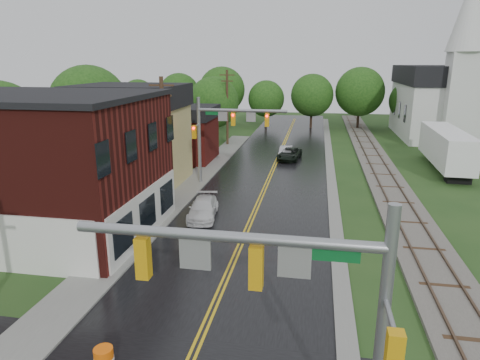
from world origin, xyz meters
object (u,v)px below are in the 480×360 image
(traffic_signal_far, at_px, (224,125))
(pickup_white, at_px, (203,209))
(tree_left_b, at_px, (91,107))
(suv_dark, at_px, (289,154))
(brick_building, at_px, (31,165))
(traffic_signal_near, at_px, (288,291))
(sedan_silver, at_px, (286,152))
(utility_pole_b, at_px, (164,138))
(tree_left_c, at_px, (160,111))
(church, at_px, (443,94))
(utility_pole_c, at_px, (227,106))
(tree_left_a, at_px, (0,128))
(tree_left_e, at_px, (214,104))
(semi_trailer, at_px, (446,147))

(traffic_signal_far, height_order, pickup_white, traffic_signal_far)
(tree_left_b, xyz_separation_m, suv_dark, (19.11, 5.22, -5.11))
(pickup_white, bearing_deg, brick_building, -163.77)
(traffic_signal_near, height_order, sedan_silver, traffic_signal_near)
(tree_left_b, distance_m, suv_dark, 20.45)
(tree_left_b, relative_size, sedan_silver, 2.60)
(tree_left_b, bearing_deg, pickup_white, -41.39)
(brick_building, relative_size, utility_pole_b, 1.59)
(utility_pole_b, bearing_deg, suv_dark, 61.93)
(tree_left_b, relative_size, tree_left_c, 1.27)
(suv_dark, distance_m, pickup_white, 18.67)
(traffic_signal_far, distance_m, sedan_silver, 12.57)
(pickup_white, bearing_deg, traffic_signal_near, -75.59)
(church, bearing_deg, sedan_silver, -140.63)
(traffic_signal_near, relative_size, sedan_silver, 1.97)
(utility_pole_b, height_order, utility_pole_c, same)
(brick_building, relative_size, tree_left_c, 1.87)
(traffic_signal_near, relative_size, tree_left_a, 0.85)
(utility_pole_b, distance_m, utility_pole_c, 22.00)
(tree_left_c, relative_size, tree_left_e, 0.94)
(utility_pole_b, xyz_separation_m, tree_left_a, (-13.05, -0.10, 0.39))
(semi_trailer, bearing_deg, tree_left_e, 157.22)
(utility_pole_c, bearing_deg, church, 19.97)
(brick_building, xyz_separation_m, tree_left_c, (-1.36, 24.90, 0.36))
(utility_pole_b, relative_size, pickup_white, 2.11)
(tree_left_c, xyz_separation_m, sedan_silver, (14.65, -1.91, -3.90))
(utility_pole_c, distance_m, pickup_white, 25.60)
(brick_building, bearing_deg, semi_trailer, 35.71)
(traffic_signal_far, height_order, utility_pole_b, utility_pole_b)
(utility_pole_b, relative_size, tree_left_e, 1.10)
(tree_left_a, relative_size, suv_dark, 1.98)
(tree_left_c, xyz_separation_m, semi_trailer, (29.84, -4.43, -2.25))
(church, height_order, utility_pole_b, church)
(tree_left_b, distance_m, tree_left_c, 9.03)
(traffic_signal_far, bearing_deg, traffic_signal_near, -74.48)
(tree_left_c, distance_m, semi_trailer, 30.25)
(tree_left_a, bearing_deg, semi_trailer, 20.74)
(brick_building, height_order, traffic_signal_far, brick_building)
(church, xyz_separation_m, tree_left_c, (-33.85, -13.84, -1.32))
(traffic_signal_far, bearing_deg, tree_left_b, 161.19)
(traffic_signal_near, xyz_separation_m, tree_left_e, (-12.32, 43.90, -0.16))
(traffic_signal_far, xyz_separation_m, sedan_silver, (4.27, 10.99, -4.36))
(utility_pole_b, distance_m, semi_trailer, 26.58)
(utility_pole_c, height_order, sedan_silver, utility_pole_c)
(utility_pole_b, bearing_deg, tree_left_c, 111.49)
(traffic_signal_near, bearing_deg, semi_trailer, 69.50)
(traffic_signal_far, relative_size, tree_left_e, 0.90)
(traffic_signal_near, distance_m, tree_left_b, 36.73)
(pickup_white, bearing_deg, tree_left_e, 94.82)
(brick_building, relative_size, tree_left_e, 1.75)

